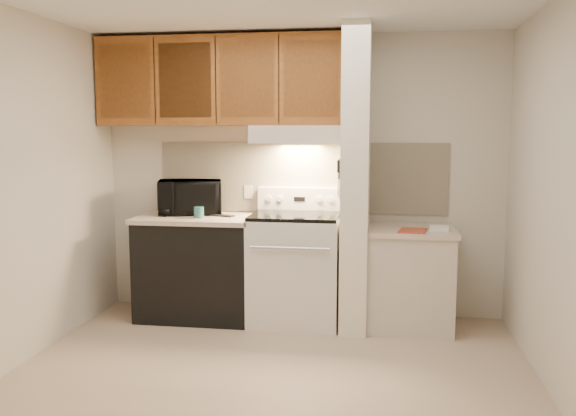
# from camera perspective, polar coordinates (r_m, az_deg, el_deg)

# --- Properties ---
(floor) EXTENTS (3.60, 3.60, 0.00)m
(floor) POSITION_cam_1_polar(r_m,az_deg,el_deg) (4.35, -1.51, -15.15)
(floor) COLOR tan
(floor) RESTS_ON ground
(wall_back) EXTENTS (3.60, 2.50, 0.02)m
(wall_back) POSITION_cam_1_polar(r_m,az_deg,el_deg) (5.52, 1.22, 3.02)
(wall_back) COLOR beige
(wall_back) RESTS_ON floor
(wall_left) EXTENTS (0.02, 3.00, 2.50)m
(wall_left) POSITION_cam_1_polar(r_m,az_deg,el_deg) (4.71, -23.68, 1.69)
(wall_left) COLOR beige
(wall_left) RESTS_ON floor
(wall_right) EXTENTS (0.02, 3.00, 2.50)m
(wall_right) POSITION_cam_1_polar(r_m,az_deg,el_deg) (4.12, 23.90, 0.97)
(wall_right) COLOR beige
(wall_right) RESTS_ON floor
(backsplash) EXTENTS (2.60, 0.02, 0.63)m
(backsplash) POSITION_cam_1_polar(r_m,az_deg,el_deg) (5.51, 1.21, 2.85)
(backsplash) COLOR #FFF0CB
(backsplash) RESTS_ON wall_back
(range_body) EXTENTS (0.76, 0.65, 0.92)m
(range_body) POSITION_cam_1_polar(r_m,az_deg,el_deg) (5.30, 0.71, -5.81)
(range_body) COLOR silver
(range_body) RESTS_ON floor
(oven_window) EXTENTS (0.50, 0.01, 0.30)m
(oven_window) POSITION_cam_1_polar(r_m,az_deg,el_deg) (4.98, 0.20, -6.17)
(oven_window) COLOR black
(oven_window) RESTS_ON range_body
(oven_handle) EXTENTS (0.65, 0.02, 0.02)m
(oven_handle) POSITION_cam_1_polar(r_m,az_deg,el_deg) (4.90, 0.13, -3.77)
(oven_handle) COLOR silver
(oven_handle) RESTS_ON range_body
(cooktop) EXTENTS (0.74, 0.64, 0.03)m
(cooktop) POSITION_cam_1_polar(r_m,az_deg,el_deg) (5.21, 0.72, -0.71)
(cooktop) COLOR black
(cooktop) RESTS_ON range_body
(range_backguard) EXTENTS (0.76, 0.08, 0.20)m
(range_backguard) POSITION_cam_1_polar(r_m,az_deg,el_deg) (5.48, 1.14, 0.88)
(range_backguard) COLOR silver
(range_backguard) RESTS_ON range_body
(range_display) EXTENTS (0.10, 0.01, 0.04)m
(range_display) POSITION_cam_1_polar(r_m,az_deg,el_deg) (5.43, 1.08, 0.84)
(range_display) COLOR black
(range_display) RESTS_ON range_backguard
(range_knob_left_outer) EXTENTS (0.05, 0.02, 0.05)m
(range_knob_left_outer) POSITION_cam_1_polar(r_m,az_deg,el_deg) (5.48, -1.83, 0.88)
(range_knob_left_outer) COLOR silver
(range_knob_left_outer) RESTS_ON range_backguard
(range_knob_left_inner) EXTENTS (0.05, 0.02, 0.05)m
(range_knob_left_inner) POSITION_cam_1_polar(r_m,az_deg,el_deg) (5.46, -0.80, 0.86)
(range_knob_left_inner) COLOR silver
(range_knob_left_inner) RESTS_ON range_backguard
(range_knob_right_inner) EXTENTS (0.05, 0.02, 0.05)m
(range_knob_right_inner) POSITION_cam_1_polar(r_m,az_deg,el_deg) (5.41, 2.96, 0.80)
(range_knob_right_inner) COLOR silver
(range_knob_right_inner) RESTS_ON range_backguard
(range_knob_right_outer) EXTENTS (0.05, 0.02, 0.05)m
(range_knob_right_outer) POSITION_cam_1_polar(r_m,az_deg,el_deg) (5.40, 4.02, 0.78)
(range_knob_right_outer) COLOR silver
(range_knob_right_outer) RESTS_ON range_backguard
(dishwasher_front) EXTENTS (1.00, 0.63, 0.87)m
(dishwasher_front) POSITION_cam_1_polar(r_m,az_deg,el_deg) (5.50, -8.43, -5.66)
(dishwasher_front) COLOR black
(dishwasher_front) RESTS_ON floor
(left_countertop) EXTENTS (1.04, 0.67, 0.04)m
(left_countertop) POSITION_cam_1_polar(r_m,az_deg,el_deg) (5.42, -8.52, -0.97)
(left_countertop) COLOR beige
(left_countertop) RESTS_ON dishwasher_front
(spoon_rest) EXTENTS (0.22, 0.13, 0.01)m
(spoon_rest) POSITION_cam_1_polar(r_m,az_deg,el_deg) (5.37, -6.12, -0.71)
(spoon_rest) COLOR black
(spoon_rest) RESTS_ON left_countertop
(teal_jar) EXTENTS (0.11, 0.11, 0.10)m
(teal_jar) POSITION_cam_1_polar(r_m,az_deg,el_deg) (5.30, -8.34, -0.40)
(teal_jar) COLOR #2C6869
(teal_jar) RESTS_ON left_countertop
(outlet) EXTENTS (0.08, 0.01, 0.12)m
(outlet) POSITION_cam_1_polar(r_m,az_deg,el_deg) (5.59, -3.70, 1.51)
(outlet) COLOR beige
(outlet) RESTS_ON backsplash
(microwave) EXTENTS (0.64, 0.52, 0.31)m
(microwave) POSITION_cam_1_polar(r_m,az_deg,el_deg) (5.56, -9.16, 1.03)
(microwave) COLOR black
(microwave) RESTS_ON left_countertop
(partition_pillar) EXTENTS (0.22, 0.70, 2.50)m
(partition_pillar) POSITION_cam_1_polar(r_m,az_deg,el_deg) (5.13, 6.38, 2.65)
(partition_pillar) COLOR white
(partition_pillar) RESTS_ON floor
(pillar_trim) EXTENTS (0.01, 0.70, 0.04)m
(pillar_trim) POSITION_cam_1_polar(r_m,az_deg,el_deg) (5.13, 5.09, 3.23)
(pillar_trim) COLOR #935322
(pillar_trim) RESTS_ON partition_pillar
(knife_strip) EXTENTS (0.02, 0.42, 0.04)m
(knife_strip) POSITION_cam_1_polar(r_m,az_deg,el_deg) (5.08, 4.99, 3.42)
(knife_strip) COLOR black
(knife_strip) RESTS_ON partition_pillar
(knife_blade_a) EXTENTS (0.01, 0.03, 0.16)m
(knife_blade_a) POSITION_cam_1_polar(r_m,az_deg,el_deg) (4.94, 4.72, 2.15)
(knife_blade_a) COLOR silver
(knife_blade_a) RESTS_ON knife_strip
(knife_handle_a) EXTENTS (0.02, 0.02, 0.10)m
(knife_handle_a) POSITION_cam_1_polar(r_m,az_deg,el_deg) (4.92, 4.73, 3.89)
(knife_handle_a) COLOR black
(knife_handle_a) RESTS_ON knife_strip
(knife_blade_b) EXTENTS (0.01, 0.04, 0.18)m
(knife_blade_b) POSITION_cam_1_polar(r_m,az_deg,el_deg) (5.01, 4.78, 2.11)
(knife_blade_b) COLOR silver
(knife_blade_b) RESTS_ON knife_strip
(knife_handle_b) EXTENTS (0.02, 0.02, 0.10)m
(knife_handle_b) POSITION_cam_1_polar(r_m,az_deg,el_deg) (4.98, 4.78, 3.93)
(knife_handle_b) COLOR black
(knife_handle_b) RESTS_ON knife_strip
(knife_blade_c) EXTENTS (0.01, 0.04, 0.20)m
(knife_blade_c) POSITION_cam_1_polar(r_m,az_deg,el_deg) (5.08, 4.83, 2.06)
(knife_blade_c) COLOR silver
(knife_blade_c) RESTS_ON knife_strip
(knife_handle_c) EXTENTS (0.02, 0.02, 0.10)m
(knife_handle_c) POSITION_cam_1_polar(r_m,az_deg,el_deg) (5.07, 4.85, 3.98)
(knife_handle_c) COLOR black
(knife_handle_c) RESTS_ON knife_strip
(knife_blade_d) EXTENTS (0.01, 0.04, 0.16)m
(knife_blade_d) POSITION_cam_1_polar(r_m,az_deg,el_deg) (5.18, 4.91, 2.38)
(knife_blade_d) COLOR silver
(knife_blade_d) RESTS_ON knife_strip
(knife_handle_d) EXTENTS (0.02, 0.02, 0.10)m
(knife_handle_d) POSITION_cam_1_polar(r_m,az_deg,el_deg) (5.14, 4.91, 4.03)
(knife_handle_d) COLOR black
(knife_handle_d) RESTS_ON knife_strip
(knife_blade_e) EXTENTS (0.01, 0.04, 0.18)m
(knife_blade_e) POSITION_cam_1_polar(r_m,az_deg,el_deg) (5.26, 4.97, 2.35)
(knife_blade_e) COLOR silver
(knife_blade_e) RESTS_ON knife_strip
(knife_handle_e) EXTENTS (0.02, 0.02, 0.10)m
(knife_handle_e) POSITION_cam_1_polar(r_m,az_deg,el_deg) (5.22, 4.97, 4.07)
(knife_handle_e) COLOR black
(knife_handle_e) RESTS_ON knife_strip
(oven_mitt) EXTENTS (0.03, 0.10, 0.24)m
(oven_mitt) POSITION_cam_1_polar(r_m,az_deg,el_deg) (5.31, 5.02, 2.10)
(oven_mitt) COLOR gray
(oven_mitt) RESTS_ON partition_pillar
(right_cab_base) EXTENTS (0.70, 0.60, 0.81)m
(right_cab_base) POSITION_cam_1_polar(r_m,az_deg,el_deg) (5.26, 11.29, -6.66)
(right_cab_base) COLOR beige
(right_cab_base) RESTS_ON floor
(right_countertop) EXTENTS (0.74, 0.64, 0.04)m
(right_countertop) POSITION_cam_1_polar(r_m,az_deg,el_deg) (5.18, 11.41, -2.08)
(right_countertop) COLOR beige
(right_countertop) RESTS_ON right_cab_base
(red_folder) EXTENTS (0.25, 0.31, 0.01)m
(red_folder) POSITION_cam_1_polar(r_m,az_deg,el_deg) (5.03, 11.59, -2.08)
(red_folder) COLOR #A83E2A
(red_folder) RESTS_ON right_countertop
(white_box) EXTENTS (0.16, 0.11, 0.04)m
(white_box) POSITION_cam_1_polar(r_m,az_deg,el_deg) (5.09, 13.95, -1.85)
(white_box) COLOR white
(white_box) RESTS_ON right_countertop
(range_hood) EXTENTS (0.78, 0.44, 0.15)m
(range_hood) POSITION_cam_1_polar(r_m,az_deg,el_deg) (5.28, 0.92, 6.90)
(range_hood) COLOR beige
(range_hood) RESTS_ON upper_cabinets
(hood_lip) EXTENTS (0.78, 0.04, 0.06)m
(hood_lip) POSITION_cam_1_polar(r_m,az_deg,el_deg) (5.08, 0.59, 6.38)
(hood_lip) COLOR beige
(hood_lip) RESTS_ON range_hood
(upper_cabinets) EXTENTS (2.18, 0.33, 0.77)m
(upper_cabinets) POSITION_cam_1_polar(r_m,az_deg,el_deg) (5.48, -6.32, 11.68)
(upper_cabinets) COLOR #935322
(upper_cabinets) RESTS_ON wall_back
(cab_door_a) EXTENTS (0.46, 0.01, 0.63)m
(cab_door_a) POSITION_cam_1_polar(r_m,az_deg,el_deg) (5.60, -15.02, 11.39)
(cab_door_a) COLOR #935322
(cab_door_a) RESTS_ON upper_cabinets
(cab_gap_a) EXTENTS (0.01, 0.01, 0.73)m
(cab_gap_a) POSITION_cam_1_polar(r_m,az_deg,el_deg) (5.50, -12.37, 11.55)
(cab_gap_a) COLOR black
(cab_gap_a) RESTS_ON upper_cabinets
(cab_door_b) EXTENTS (0.46, 0.01, 0.63)m
(cab_door_b) POSITION_cam_1_polar(r_m,az_deg,el_deg) (5.41, -9.62, 11.69)
(cab_door_b) COLOR #935322
(cab_door_b) RESTS_ON upper_cabinets
(cab_gap_b) EXTENTS (0.01, 0.01, 0.73)m
(cab_gap_b) POSITION_cam_1_polar(r_m,az_deg,el_deg) (5.33, -6.78, 11.81)
(cab_gap_b) COLOR black
(cab_gap_b) RESTS_ON upper_cabinets
(cab_door_c) EXTENTS (0.46, 0.01, 0.63)m
(cab_door_c) POSITION_cam_1_polar(r_m,az_deg,el_deg) (5.26, -3.85, 11.90)
(cab_door_c) COLOR #935322
(cab_door_c) RESTS_ON upper_cabinets
(cab_gap_c) EXTENTS (0.01, 0.01, 0.73)m
(cab_gap_c) POSITION_cam_1_polar(r_m,az_deg,el_deg) (5.21, -0.86, 11.96)
(cab_gap_c) COLOR black
(cab_gap_c) RESTS_ON upper_cabinets
(cab_door_d) EXTENTS (0.46, 0.01, 0.63)m
(cab_door_d) POSITION_cam_1_polar(r_m,az_deg,el_deg) (5.17, 2.18, 11.99)
(cab_door_d) COLOR #935322
(cab_door_d) RESTS_ON upper_cabinets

